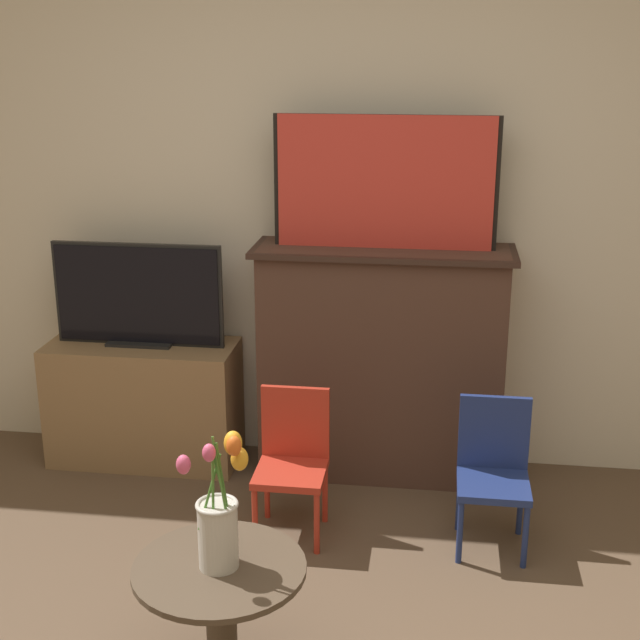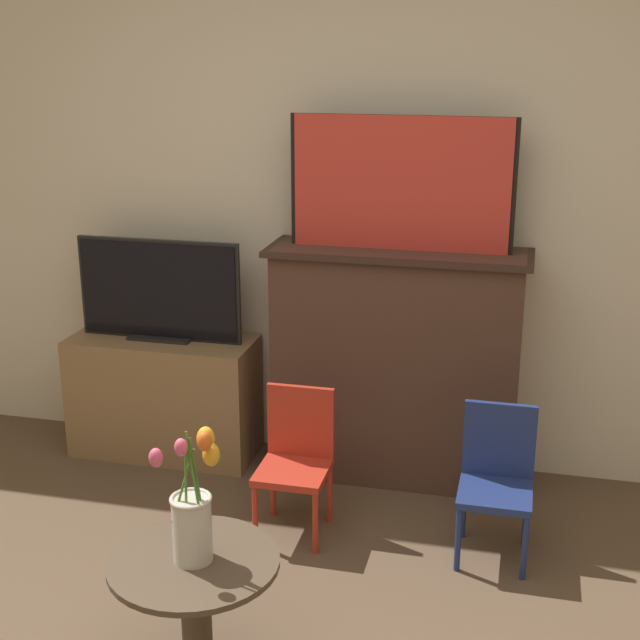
# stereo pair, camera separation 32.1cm
# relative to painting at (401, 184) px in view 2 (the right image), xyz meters

# --- Properties ---
(wall_back) EXTENTS (8.00, 0.06, 2.70)m
(wall_back) POSITION_rel_painting_xyz_m (-0.20, 0.20, -0.03)
(wall_back) COLOR beige
(wall_back) RESTS_ON ground
(fireplace_mantel) EXTENTS (1.17, 0.39, 1.09)m
(fireplace_mantel) POSITION_rel_painting_xyz_m (0.00, -0.01, -0.82)
(fireplace_mantel) COLOR #4C3328
(fireplace_mantel) RESTS_ON ground
(painting) EXTENTS (0.98, 0.03, 0.58)m
(painting) POSITION_rel_painting_xyz_m (0.00, 0.00, 0.00)
(painting) COLOR black
(painting) RESTS_ON fireplace_mantel
(tv_stand) EXTENTS (0.90, 0.37, 0.59)m
(tv_stand) POSITION_rel_painting_xyz_m (-1.14, -0.04, -1.08)
(tv_stand) COLOR olive
(tv_stand) RESTS_ON ground
(tv_monitor) EXTENTS (0.81, 0.12, 0.49)m
(tv_monitor) POSITION_rel_painting_xyz_m (-1.14, -0.03, -0.55)
(tv_monitor) COLOR black
(tv_monitor) RESTS_ON tv_stand
(chair_red) EXTENTS (0.29, 0.29, 0.61)m
(chair_red) POSITION_rel_painting_xyz_m (-0.32, -0.59, -1.05)
(chair_red) COLOR #B22D1E
(chair_red) RESTS_ON ground
(chair_blue) EXTENTS (0.29, 0.29, 0.61)m
(chair_blue) POSITION_rel_painting_xyz_m (0.50, -0.57, -1.05)
(chair_blue) COLOR navy
(chair_blue) RESTS_ON ground
(side_table) EXTENTS (0.53, 0.53, 0.45)m
(side_table) POSITION_rel_painting_xyz_m (-0.38, -1.58, -1.09)
(side_table) COLOR #4C3D2D
(side_table) RESTS_ON ground
(vase_tulips) EXTENTS (0.20, 0.14, 0.46)m
(vase_tulips) POSITION_rel_painting_xyz_m (-0.37, -1.58, -0.77)
(vase_tulips) COLOR beige
(vase_tulips) RESTS_ON side_table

